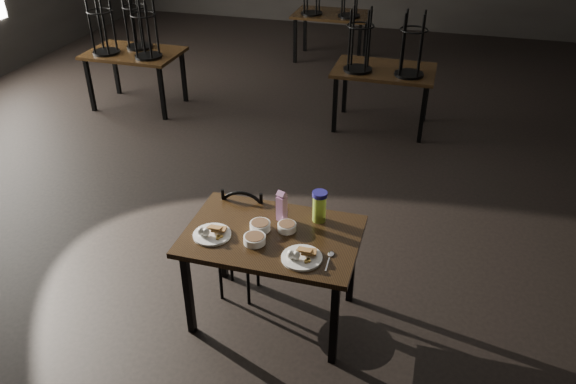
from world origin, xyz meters
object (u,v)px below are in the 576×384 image
(juice_carton, at_px, (282,206))
(bentwood_chair, at_px, (240,236))
(main_table, at_px, (272,243))
(water_bottle, at_px, (319,206))

(juice_carton, xyz_separation_m, bentwood_chair, (-0.35, 0.05, -0.36))
(main_table, distance_m, bentwood_chair, 0.45)
(water_bottle, xyz_separation_m, bentwood_chair, (-0.61, -0.01, -0.37))
(main_table, relative_size, juice_carton, 5.06)
(main_table, height_order, bentwood_chair, bentwood_chair)
(juice_carton, height_order, bentwood_chair, juice_carton)
(juice_carton, relative_size, water_bottle, 1.02)
(juice_carton, bearing_deg, water_bottle, 13.68)
(main_table, relative_size, water_bottle, 5.14)
(bentwood_chair, bearing_deg, water_bottle, -3.84)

